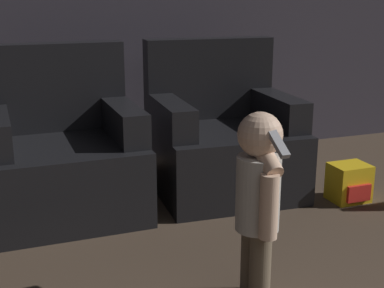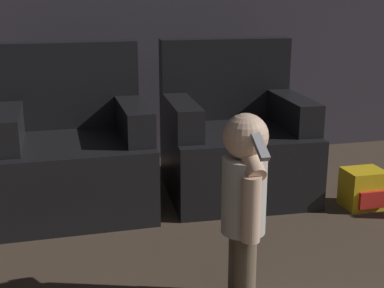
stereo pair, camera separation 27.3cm
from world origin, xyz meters
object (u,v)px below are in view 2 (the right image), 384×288
(armchair_left, at_px, (74,153))
(armchair_right, at_px, (234,142))
(person_toddler, at_px, (244,196))
(toy_backpack, at_px, (363,189))

(armchair_left, height_order, armchair_right, same)
(armchair_left, bearing_deg, person_toddler, -64.71)
(person_toddler, bearing_deg, armchair_left, -149.29)
(armchair_left, xyz_separation_m, armchair_right, (1.04, -0.00, 0.00))
(person_toddler, distance_m, toy_backpack, 1.42)
(toy_backpack, bearing_deg, armchair_right, 144.62)
(armchair_left, bearing_deg, toy_backpack, -16.17)
(toy_backpack, bearing_deg, armchair_left, 164.31)
(armchair_right, distance_m, person_toddler, 1.39)
(person_toddler, xyz_separation_m, toy_backpack, (1.09, 0.84, -0.37))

